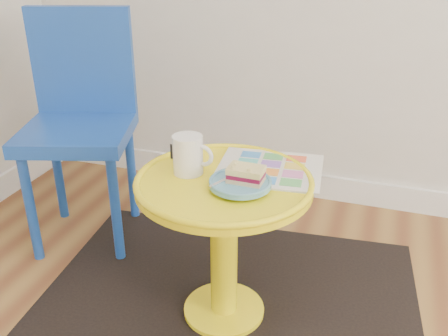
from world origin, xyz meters
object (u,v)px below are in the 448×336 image
(chair, at_px, (80,112))
(plate, at_px, (240,183))
(side_table, at_px, (224,221))
(mug, at_px, (189,154))
(newspaper, at_px, (270,169))

(chair, bearing_deg, plate, -43.60)
(chair, bearing_deg, side_table, -43.01)
(side_table, height_order, plate, plate)
(chair, relative_size, mug, 7.02)
(newspaper, bearing_deg, mug, -161.87)
(chair, bearing_deg, mug, -46.20)
(side_table, height_order, chair, chair)
(plate, bearing_deg, mug, 163.49)
(mug, bearing_deg, side_table, -0.99)
(side_table, relative_size, chair, 0.58)
(newspaper, distance_m, plate, 0.16)
(chair, height_order, newspaper, chair)
(newspaper, distance_m, mug, 0.26)
(side_table, distance_m, chair, 0.81)
(newspaper, bearing_deg, plate, -113.30)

